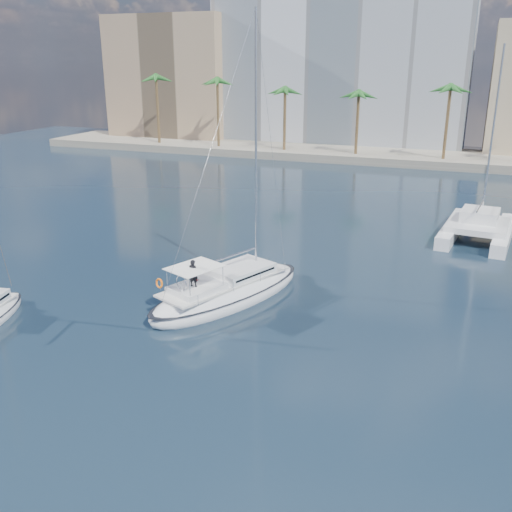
% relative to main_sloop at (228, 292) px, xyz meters
% --- Properties ---
extents(ground, '(160.00, 160.00, 0.00)m').
position_rel_main_sloop_xyz_m(ground, '(3.01, -2.43, -0.55)').
color(ground, black).
rests_on(ground, ground).
extents(quay, '(120.00, 14.00, 1.20)m').
position_rel_main_sloop_xyz_m(quay, '(3.01, 58.57, 0.05)').
color(quay, gray).
rests_on(quay, ground).
extents(building_modern, '(42.00, 16.00, 28.00)m').
position_rel_main_sloop_xyz_m(building_modern, '(-8.99, 70.57, 13.45)').
color(building_modern, white).
rests_on(building_modern, ground).
extents(building_tan_left, '(22.00, 14.00, 22.00)m').
position_rel_main_sloop_xyz_m(building_tan_left, '(-38.99, 66.57, 10.45)').
color(building_tan_left, tan).
rests_on(building_tan_left, ground).
extents(palm_left, '(3.60, 3.60, 12.30)m').
position_rel_main_sloop_xyz_m(palm_left, '(-30.99, 54.57, 9.73)').
color(palm_left, brown).
rests_on(palm_left, ground).
extents(palm_centre, '(3.60, 3.60, 12.30)m').
position_rel_main_sloop_xyz_m(palm_centre, '(3.01, 54.57, 9.73)').
color(palm_centre, brown).
rests_on(palm_centre, ground).
extents(main_sloop, '(8.43, 13.00, 18.46)m').
position_rel_main_sloop_xyz_m(main_sloop, '(0.00, 0.00, 0.00)').
color(main_sloop, white).
rests_on(main_sloop, ground).
extents(catamaran, '(6.53, 11.31, 15.88)m').
position_rel_main_sloop_xyz_m(catamaran, '(14.85, 19.97, 0.56)').
color(catamaran, white).
rests_on(catamaran, ground).
extents(seagull, '(1.12, 0.48, 0.21)m').
position_rel_main_sloop_xyz_m(seagull, '(-1.29, 0.64, 0.11)').
color(seagull, silver).
rests_on(seagull, ground).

